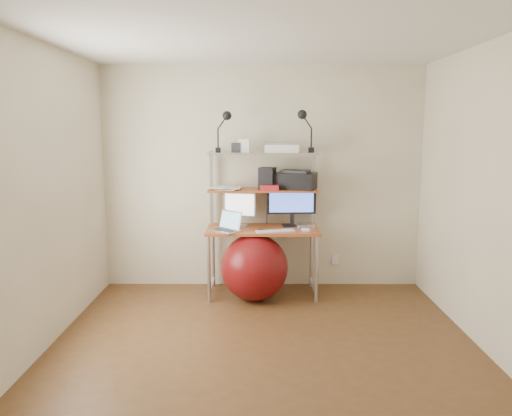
{
  "coord_description": "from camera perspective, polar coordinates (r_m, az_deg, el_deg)",
  "views": [
    {
      "loc": [
        -0.06,
        -3.84,
        1.8
      ],
      "look_at": [
        -0.07,
        1.15,
        1.01
      ],
      "focal_mm": 35.0,
      "sensor_mm": 36.0,
      "label": 1
    }
  ],
  "objects": [
    {
      "name": "exercise_ball",
      "position": [
        5.3,
        -0.18,
        -6.8
      ],
      "size": [
        0.71,
        0.71,
        0.71
      ],
      "primitive_type": "sphere",
      "color": "maroon",
      "rests_on": "floor"
    },
    {
      "name": "mac_mini",
      "position": [
        5.47,
        5.53,
        -1.99
      ],
      "size": [
        0.23,
        0.23,
        0.04
      ],
      "primitive_type": "cube",
      "rotation": [
        0.0,
        0.0,
        0.17
      ],
      "color": "silver",
      "rests_on": "desktop"
    },
    {
      "name": "keyboard",
      "position": [
        5.21,
        2.23,
        -2.65
      ],
      "size": [
        0.42,
        0.22,
        0.01
      ],
      "primitive_type": "cube",
      "rotation": [
        0.0,
        0.0,
        0.27
      ],
      "color": "white",
      "rests_on": "desktop"
    },
    {
      "name": "phone",
      "position": [
        5.22,
        0.61,
        -2.65
      ],
      "size": [
        0.11,
        0.15,
        0.01
      ],
      "primitive_type": "cube",
      "rotation": [
        0.0,
        0.0,
        -0.35
      ],
      "color": "black",
      "rests_on": "desktop"
    },
    {
      "name": "clip_lamp_right",
      "position": [
        5.35,
        5.52,
        9.82
      ],
      "size": [
        0.18,
        0.1,
        0.45
      ],
      "color": "black",
      "rests_on": "top_shelf"
    },
    {
      "name": "box_white",
      "position": [
        5.42,
        -1.34,
        7.14
      ],
      "size": [
        0.14,
        0.12,
        0.14
      ],
      "primitive_type": "cube",
      "rotation": [
        0.0,
        0.0,
        -0.15
      ],
      "color": "white",
      "rests_on": "top_shelf"
    },
    {
      "name": "computer_desk",
      "position": [
        5.41,
        0.75,
        0.04
      ],
      "size": [
        1.2,
        0.6,
        1.57
      ],
      "color": "#BF6325",
      "rests_on": "ground"
    },
    {
      "name": "monitor_silver",
      "position": [
        5.49,
        -1.88,
        0.12
      ],
      "size": [
        0.36,
        0.15,
        0.4
      ],
      "rotation": [
        0.0,
        0.0,
        -0.2
      ],
      "color": "#ABABB0",
      "rests_on": "desktop"
    },
    {
      "name": "wall_outlet",
      "position": [
        5.89,
        9.05,
        -5.84
      ],
      "size": [
        0.08,
        0.01,
        0.12
      ],
      "primitive_type": "cube",
      "color": "white",
      "rests_on": "room"
    },
    {
      "name": "laptop",
      "position": [
        5.25,
        -3.25,
        -2.14
      ],
      "size": [
        0.38,
        0.38,
        0.26
      ],
      "rotation": [
        0.0,
        0.0,
        -0.74
      ],
      "color": "silver",
      "rests_on": "desktop"
    },
    {
      "name": "box_grey",
      "position": [
        5.43,
        -2.18,
        6.93
      ],
      "size": [
        0.12,
        0.12,
        0.1
      ],
      "primitive_type": "cube",
      "rotation": [
        0.0,
        0.0,
        -0.21
      ],
      "color": "#292A2C",
      "rests_on": "top_shelf"
    },
    {
      "name": "printer",
      "position": [
        5.47,
        4.51,
        3.2
      ],
      "size": [
        0.5,
        0.42,
        0.21
      ],
      "rotation": [
        0.0,
        0.0,
        -0.33
      ],
      "color": "black",
      "rests_on": "mid_shelf"
    },
    {
      "name": "mouse",
      "position": [
        5.28,
        5.67,
        -2.47
      ],
      "size": [
        0.09,
        0.06,
        0.02
      ],
      "primitive_type": "cube",
      "rotation": [
        0.0,
        0.0,
        -0.13
      ],
      "color": "white",
      "rests_on": "desktop"
    },
    {
      "name": "paper_stack",
      "position": [
        5.45,
        -3.36,
        2.32
      ],
      "size": [
        0.38,
        0.41,
        0.03
      ],
      "color": "white",
      "rests_on": "mid_shelf"
    },
    {
      "name": "room",
      "position": [
        3.88,
        0.99,
        0.87
      ],
      "size": [
        3.6,
        3.6,
        3.6
      ],
      "color": "brown",
      "rests_on": "ground"
    },
    {
      "name": "monitor_black",
      "position": [
        5.49,
        4.07,
        0.75
      ],
      "size": [
        0.54,
        0.16,
        0.54
      ],
      "rotation": [
        0.0,
        0.0,
        0.06
      ],
      "color": "black",
      "rests_on": "desktop"
    },
    {
      "name": "nas_cube",
      "position": [
        5.43,
        1.3,
        3.42
      ],
      "size": [
        0.2,
        0.2,
        0.24
      ],
      "primitive_type": "cube",
      "rotation": [
        0.0,
        0.0,
        -0.31
      ],
      "color": "black",
      "rests_on": "mid_shelf"
    },
    {
      "name": "clip_lamp_left",
      "position": [
        5.33,
        -3.55,
        9.74
      ],
      "size": [
        0.17,
        0.1,
        0.44
      ],
      "color": "black",
      "rests_on": "top_shelf"
    },
    {
      "name": "red_box",
      "position": [
        5.35,
        1.57,
        2.36
      ],
      "size": [
        0.21,
        0.15,
        0.06
      ],
      "primitive_type": "cube",
      "rotation": [
        0.0,
        0.0,
        -0.08
      ],
      "color": "red",
      "rests_on": "mid_shelf"
    },
    {
      "name": "scanner",
      "position": [
        5.4,
        2.99,
        6.85
      ],
      "size": [
        0.38,
        0.26,
        0.1
      ],
      "rotation": [
        0.0,
        0.0,
        -0.07
      ],
      "color": "white",
      "rests_on": "top_shelf"
    }
  ]
}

